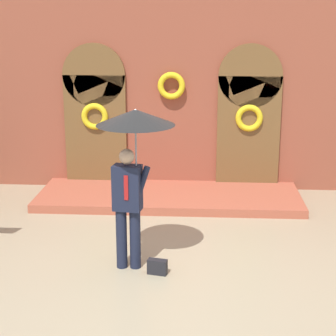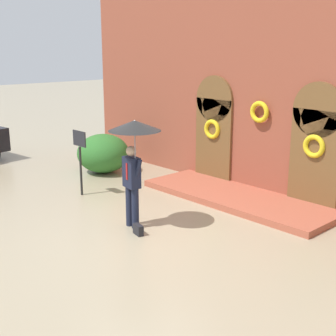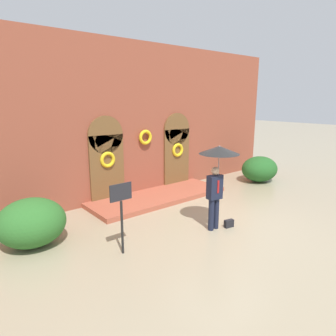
% 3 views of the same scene
% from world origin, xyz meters
% --- Properties ---
extents(ground_plane, '(80.00, 80.00, 0.00)m').
position_xyz_m(ground_plane, '(0.00, 0.00, 0.00)').
color(ground_plane, tan).
extents(building_facade, '(14.00, 2.30, 5.60)m').
position_xyz_m(building_facade, '(-0.00, 4.15, 2.68)').
color(building_facade, brown).
rests_on(building_facade, ground).
extents(person_with_umbrella, '(1.10, 1.10, 2.36)m').
position_xyz_m(person_with_umbrella, '(-0.31, -0.02, 1.91)').
color(person_with_umbrella, '#191E33').
rests_on(person_with_umbrella, ground).
extents(handbag, '(0.30, 0.18, 0.22)m').
position_xyz_m(handbag, '(0.03, -0.22, 0.11)').
color(handbag, black).
rests_on(handbag, ground).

